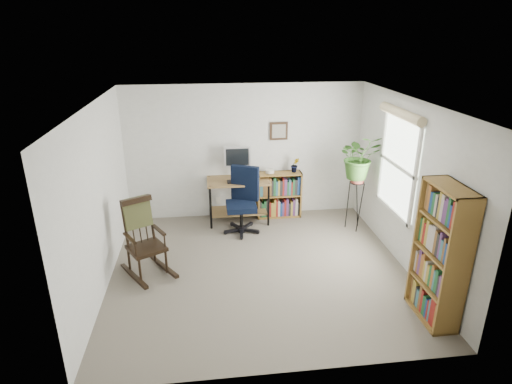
{
  "coord_description": "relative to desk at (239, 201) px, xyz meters",
  "views": [
    {
      "loc": [
        -0.71,
        -5.33,
        3.29
      ],
      "look_at": [
        0.0,
        0.4,
        1.05
      ],
      "focal_mm": 30.0,
      "sensor_mm": 36.0,
      "label": 1
    }
  ],
  "objects": [
    {
      "name": "framed_picture",
      "position": [
        0.75,
        0.27,
        1.18
      ],
      "size": [
        0.32,
        0.04,
        0.32
      ],
      "primitive_type": null,
      "color": "black",
      "rests_on": "wall_back"
    },
    {
      "name": "wall_left",
      "position": [
        -1.95,
        -1.7,
        0.81
      ],
      "size": [
        0.0,
        4.0,
        2.4
      ],
      "primitive_type": "cube",
      "color": "silver",
      "rests_on": "ground"
    },
    {
      "name": "desk",
      "position": [
        0.0,
        0.0,
        0.0
      ],
      "size": [
        1.09,
        0.6,
        0.79
      ],
      "primitive_type": null,
      "color": "olive",
      "rests_on": "floor"
    },
    {
      "name": "office_chair",
      "position": [
        0.01,
        -0.46,
        0.17
      ],
      "size": [
        0.81,
        0.81,
        1.13
      ],
      "primitive_type": null,
      "rotation": [
        0.0,
        0.0,
        -0.4
      ],
      "color": "black",
      "rests_on": "floor"
    },
    {
      "name": "wall_right",
      "position": [
        2.25,
        -1.7,
        0.81
      ],
      "size": [
        0.0,
        4.0,
        2.4
      ],
      "primitive_type": "cube",
      "color": "silver",
      "rests_on": "ground"
    },
    {
      "name": "window",
      "position": [
        2.21,
        -1.4,
        1.01
      ],
      "size": [
        0.12,
        1.2,
        1.5
      ],
      "primitive_type": null,
      "color": "white",
      "rests_on": "wall_right"
    },
    {
      "name": "wall_back",
      "position": [
        0.15,
        0.3,
        0.81
      ],
      "size": [
        4.2,
        0.0,
        2.4
      ],
      "primitive_type": "cube",
      "color": "silver",
      "rests_on": "ground"
    },
    {
      "name": "spider_plant",
      "position": [
        1.95,
        -0.55,
        1.26
      ],
      "size": [
        1.69,
        1.87,
        1.46
      ],
      "primitive_type": "imported",
      "color": "#336222",
      "rests_on": "plant_stand"
    },
    {
      "name": "potted_plant_small",
      "position": [
        1.03,
        0.13,
        0.51
      ],
      "size": [
        0.13,
        0.24,
        0.11
      ],
      "primitive_type": "imported",
      "color": "#336222",
      "rests_on": "low_bookshelf"
    },
    {
      "name": "rocking_chair",
      "position": [
        -1.43,
        -1.61,
        0.17
      ],
      "size": [
        0.98,
        1.12,
        1.12
      ],
      "primitive_type": null,
      "rotation": [
        0.0,
        0.0,
        0.51
      ],
      "color": "black",
      "rests_on": "floor"
    },
    {
      "name": "monitor",
      "position": [
        0.0,
        0.14,
        0.67
      ],
      "size": [
        0.46,
        0.16,
        0.56
      ],
      "primitive_type": null,
      "color": "silver",
      "rests_on": "desk"
    },
    {
      "name": "ceiling",
      "position": [
        0.15,
        -1.7,
        2.01
      ],
      "size": [
        4.2,
        4.0,
        0.0
      ],
      "primitive_type": "cube",
      "color": "silver",
      "rests_on": "ground"
    },
    {
      "name": "keyboard",
      "position": [
        0.0,
        -0.12,
        0.41
      ],
      "size": [
        0.4,
        0.15,
        0.02
      ],
      "primitive_type": "cube",
      "color": "black",
      "rests_on": "desk"
    },
    {
      "name": "low_bookshelf",
      "position": [
        0.75,
        0.12,
        0.03
      ],
      "size": [
        0.8,
        0.27,
        0.84
      ],
      "primitive_type": null,
      "color": "olive",
      "rests_on": "floor"
    },
    {
      "name": "plant_stand",
      "position": [
        1.95,
        -0.55,
        0.11
      ],
      "size": [
        0.36,
        0.36,
        1.0
      ],
      "primitive_type": null,
      "rotation": [
        0.0,
        0.0,
        0.41
      ],
      "color": "black",
      "rests_on": "floor"
    },
    {
      "name": "wall_front",
      "position": [
        0.15,
        -3.7,
        0.81
      ],
      "size": [
        4.2,
        0.0,
        2.4
      ],
      "primitive_type": "cube",
      "color": "silver",
      "rests_on": "ground"
    },
    {
      "name": "floor",
      "position": [
        0.15,
        -1.7,
        -0.39
      ],
      "size": [
        4.2,
        4.0,
        0.0
      ],
      "primitive_type": "cube",
      "color": "slate",
      "rests_on": "ground"
    },
    {
      "name": "tall_bookshelf",
      "position": [
        2.07,
        -3.01,
        0.45
      ],
      "size": [
        0.32,
        0.74,
        1.69
      ],
      "primitive_type": null,
      "color": "olive",
      "rests_on": "floor"
    }
  ]
}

